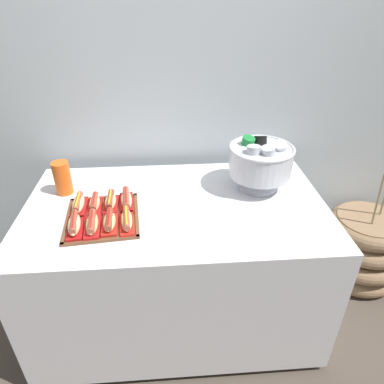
# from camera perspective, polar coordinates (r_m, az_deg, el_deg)

# --- Properties ---
(ground_plane) EXTENTS (10.00, 10.00, 0.00)m
(ground_plane) POSITION_cam_1_polar(r_m,az_deg,el_deg) (2.26, -2.19, -19.15)
(ground_plane) COLOR #4C4238
(back_wall) EXTENTS (6.00, 0.10, 2.60)m
(back_wall) POSITION_cam_1_polar(r_m,az_deg,el_deg) (2.06, -3.65, 18.89)
(back_wall) COLOR #B2BCC1
(back_wall) RESTS_ON ground_plane
(buffet_table) EXTENTS (1.49, 0.87, 0.79)m
(buffet_table) POSITION_cam_1_polar(r_m,az_deg,el_deg) (1.95, -2.44, -11.32)
(buffet_table) COLOR silver
(buffet_table) RESTS_ON ground_plane
(floor_vase) EXTENTS (0.56, 0.56, 0.84)m
(floor_vase) POSITION_cam_1_polar(r_m,az_deg,el_deg) (2.59, 25.98, -8.17)
(floor_vase) COLOR #896B4C
(floor_vase) RESTS_ON ground_plane
(serving_tray) EXTENTS (0.36, 0.39, 0.01)m
(serving_tray) POSITION_cam_1_polar(r_m,az_deg,el_deg) (1.67, -14.46, -4.12)
(serving_tray) COLOR brown
(serving_tray) RESTS_ON buffet_table
(hot_dog_0) EXTENTS (0.09, 0.18, 0.06)m
(hot_dog_0) POSITION_cam_1_polar(r_m,az_deg,el_deg) (1.60, -18.77, -5.17)
(hot_dog_0) COLOR #B21414
(hot_dog_0) RESTS_ON serving_tray
(hot_dog_1) EXTENTS (0.08, 0.18, 0.06)m
(hot_dog_1) POSITION_cam_1_polar(r_m,az_deg,el_deg) (1.59, -16.09, -5.08)
(hot_dog_1) COLOR red
(hot_dog_1) RESTS_ON serving_tray
(hot_dog_2) EXTENTS (0.08, 0.16, 0.06)m
(hot_dog_2) POSITION_cam_1_polar(r_m,az_deg,el_deg) (1.58, -13.40, -4.83)
(hot_dog_2) COLOR red
(hot_dog_2) RESTS_ON serving_tray
(hot_dog_3) EXTENTS (0.08, 0.19, 0.06)m
(hot_dog_3) POSITION_cam_1_polar(r_m,az_deg,el_deg) (1.58, -10.68, -4.62)
(hot_dog_3) COLOR red
(hot_dog_3) RESTS_ON serving_tray
(hot_dog_4) EXTENTS (0.08, 0.18, 0.06)m
(hot_dog_4) POSITION_cam_1_polar(r_m,az_deg,el_deg) (1.74, -18.15, -2.00)
(hot_dog_4) COLOR red
(hot_dog_4) RESTS_ON serving_tray
(hot_dog_5) EXTENTS (0.07, 0.16, 0.06)m
(hot_dog_5) POSITION_cam_1_polar(r_m,az_deg,el_deg) (1.73, -15.69, -1.87)
(hot_dog_5) COLOR red
(hot_dog_5) RESTS_ON serving_tray
(hot_dog_6) EXTENTS (0.07, 0.16, 0.06)m
(hot_dog_6) POSITION_cam_1_polar(r_m,az_deg,el_deg) (1.72, -13.23, -1.59)
(hot_dog_6) COLOR red
(hot_dog_6) RESTS_ON serving_tray
(hot_dog_7) EXTENTS (0.08, 0.19, 0.06)m
(hot_dog_7) POSITION_cam_1_polar(r_m,az_deg,el_deg) (1.71, -10.73, -1.38)
(hot_dog_7) COLOR red
(hot_dog_7) RESTS_ON serving_tray
(punch_bowl) EXTENTS (0.33, 0.33, 0.28)m
(punch_bowl) POSITION_cam_1_polar(r_m,az_deg,el_deg) (1.81, 11.20, 5.14)
(punch_bowl) COLOR silver
(punch_bowl) RESTS_ON buffet_table
(cup_stack) EXTENTS (0.09, 0.09, 0.17)m
(cup_stack) POSITION_cam_1_polar(r_m,az_deg,el_deg) (1.89, -20.50, 2.18)
(cup_stack) COLOR #EA5B19
(cup_stack) RESTS_ON buffet_table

